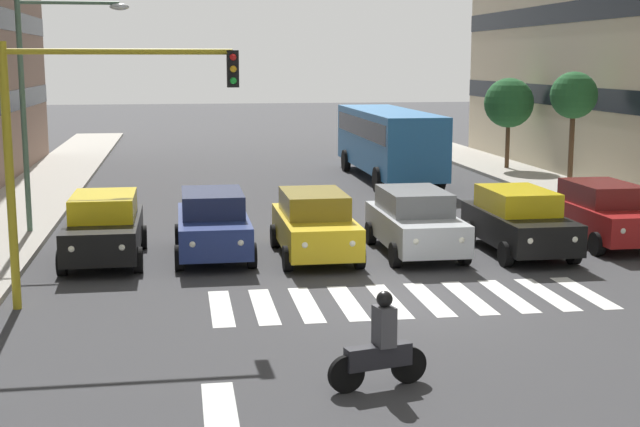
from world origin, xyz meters
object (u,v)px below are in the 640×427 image
at_px(car_3, 315,224).
at_px(street_lamp_right, 42,88).
at_px(car_5, 104,227).
at_px(traffic_light_gantry, 78,129).
at_px(bus_behind_traffic, 388,137).
at_px(street_tree_3, 509,103).
at_px(car_4, 213,223).
at_px(car_0, 603,213).
at_px(car_1, 518,221).
at_px(motorcycle_with_rider, 380,348).
at_px(car_2, 415,221).
at_px(street_tree_2, 574,96).

bearing_deg(car_3, street_lamp_right, -29.52).
relative_size(car_5, traffic_light_gantry, 0.81).
xyz_separation_m(car_3, bus_behind_traffic, (-5.48, -14.85, 0.97)).
bearing_deg(street_lamp_right, car_5, 117.07).
bearing_deg(street_tree_3, car_4, 48.83).
bearing_deg(car_0, car_5, 0.23).
relative_size(car_1, street_lamp_right, 0.66).
distance_m(car_1, traffic_light_gantry, 11.89).
height_order(bus_behind_traffic, street_tree_3, street_tree_3).
xyz_separation_m(car_1, bus_behind_traffic, (0.00, -15.21, 0.97)).
height_order(car_3, traffic_light_gantry, traffic_light_gantry).
relative_size(car_3, car_5, 1.00).
distance_m(car_3, car_5, 5.44).
height_order(car_5, motorcycle_with_rider, car_5).
height_order(car_0, bus_behind_traffic, bus_behind_traffic).
bearing_deg(bus_behind_traffic, street_tree_3, -161.58).
relative_size(car_2, street_tree_2, 0.97).
bearing_deg(car_2, street_tree_3, -118.01).
bearing_deg(car_4, car_0, 179.80).
distance_m(motorcycle_with_rider, traffic_light_gantry, 8.18).
height_order(car_2, traffic_light_gantry, traffic_light_gantry).
distance_m(car_0, car_3, 8.35).
height_order(car_0, street_tree_2, street_tree_2).
bearing_deg(street_lamp_right, car_0, 166.77).
height_order(car_2, street_tree_3, street_tree_3).
relative_size(car_0, street_lamp_right, 0.66).
bearing_deg(street_tree_3, street_lamp_right, 33.82).
bearing_deg(traffic_light_gantry, car_1, -161.97).
bearing_deg(street_tree_2, car_4, 33.08).
height_order(car_5, street_lamp_right, street_lamp_right).
bearing_deg(motorcycle_with_rider, street_tree_3, -114.62).
xyz_separation_m(motorcycle_with_rider, street_tree_3, (-12.13, -26.47, 2.52)).
xyz_separation_m(bus_behind_traffic, motorcycle_with_rider, (5.89, 24.40, -1.21)).
bearing_deg(car_0, traffic_light_gantry, 17.68).
distance_m(motorcycle_with_rider, street_tree_2, 22.95).
height_order(car_0, car_2, same).
distance_m(car_2, car_3, 2.71).
bearing_deg(car_3, car_4, -10.93).
bearing_deg(car_2, bus_behind_traffic, -100.56).
relative_size(car_4, street_tree_2, 0.97).
xyz_separation_m(car_1, street_tree_3, (-6.24, -17.29, 2.29)).
relative_size(motorcycle_with_rider, street_tree_3, 0.40).
xyz_separation_m(car_0, car_4, (10.97, -0.04, 0.00)).
distance_m(car_5, motorcycle_with_rider, 11.16).
relative_size(traffic_light_gantry, street_tree_3, 1.31).
bearing_deg(car_4, car_1, 173.85).
distance_m(motorcycle_with_rider, street_lamp_right, 15.79).
bearing_deg(car_4, car_3, 169.07).
bearing_deg(car_0, street_lamp_right, -13.23).
height_order(bus_behind_traffic, street_lamp_right, street_lamp_right).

